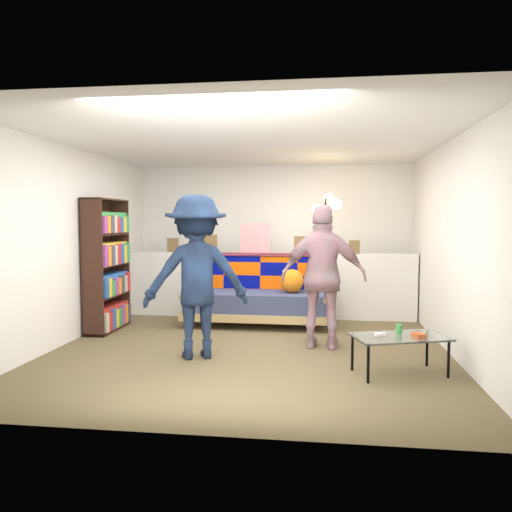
{
  "coord_description": "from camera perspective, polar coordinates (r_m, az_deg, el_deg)",
  "views": [
    {
      "loc": [
        0.82,
        -5.79,
        1.49
      ],
      "look_at": [
        0.0,
        0.4,
        1.05
      ],
      "focal_mm": 35.0,
      "sensor_mm": 36.0,
      "label": 1
    }
  ],
  "objects": [
    {
      "name": "futon_sofa",
      "position": [
        7.23,
        0.43,
        -4.5
      ],
      "size": [
        2.1,
        1.04,
        0.89
      ],
      "color": "#A98952",
      "rests_on": "ground"
    },
    {
      "name": "room_shell",
      "position": [
        6.31,
        0.09,
        5.68
      ],
      "size": [
        4.6,
        5.05,
        2.45
      ],
      "color": "silver",
      "rests_on": "ground"
    },
    {
      "name": "person_right",
      "position": [
        5.86,
        7.72,
        -2.34
      ],
      "size": [
        1.01,
        0.47,
        1.68
      ],
      "primitive_type": "imported",
      "rotation": [
        0.0,
        0.0,
        3.08
      ],
      "color": "pink",
      "rests_on": "ground"
    },
    {
      "name": "ground",
      "position": [
        6.03,
        -0.51,
        -10.27
      ],
      "size": [
        5.0,
        5.0,
        0.0
      ],
      "primitive_type": "plane",
      "color": "brown",
      "rests_on": "ground"
    },
    {
      "name": "half_wall_ledge",
      "position": [
        7.69,
        1.37,
        -3.37
      ],
      "size": [
        4.45,
        0.15,
        1.0
      ],
      "primitive_type": "cube",
      "color": "silver",
      "rests_on": "ground"
    },
    {
      "name": "person_left",
      "position": [
        5.46,
        -6.83,
        -2.35
      ],
      "size": [
        1.3,
        1.01,
        1.77
      ],
      "primitive_type": "imported",
      "rotation": [
        0.0,
        0.0,
        3.49
      ],
      "color": "black",
      "rests_on": "ground"
    },
    {
      "name": "ledge_decor",
      "position": [
        7.64,
        -0.32,
        1.68
      ],
      "size": [
        2.97,
        0.02,
        0.45
      ],
      "color": "brown",
      "rests_on": "half_wall_ledge"
    },
    {
      "name": "coffee_table",
      "position": [
        5.09,
        16.15,
        -9.04
      ],
      "size": [
        1.01,
        0.75,
        0.47
      ],
      "color": "black",
      "rests_on": "ground"
    },
    {
      "name": "floor_lamp",
      "position": [
        7.21,
        8.06,
        2.76
      ],
      "size": [
        0.41,
        0.34,
        1.88
      ],
      "color": "black",
      "rests_on": "ground"
    },
    {
      "name": "bookshelf",
      "position": [
        7.07,
        -16.72,
        -1.47
      ],
      "size": [
        0.3,
        0.89,
        1.79
      ],
      "color": "black",
      "rests_on": "ground"
    }
  ]
}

